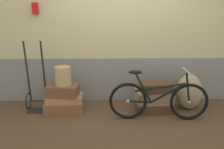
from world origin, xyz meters
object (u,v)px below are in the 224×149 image
object	(u,v)px
suitcase_1	(65,98)
burlap_sack	(189,92)
suitcase_0	(64,106)
luggage_trolley	(37,94)
suitcase_2	(63,91)
suitcase_4	(153,96)
suitcase_5	(156,87)
suitcase_3	(154,106)
bicycle	(158,100)
wicker_basket	(63,76)

from	to	relation	value
suitcase_1	burlap_sack	xyz separation A→B (m)	(2.20, 0.05, 0.09)
suitcase_0	luggage_trolley	world-z (taller)	luggage_trolley
suitcase_0	suitcase_2	xyz separation A→B (m)	(0.00, -0.02, 0.30)
suitcase_4	suitcase_5	xyz separation A→B (m)	(0.03, -0.03, 0.18)
suitcase_5	burlap_sack	world-z (taller)	burlap_sack
suitcase_1	luggage_trolley	bearing A→B (deg)	168.20
suitcase_3	bicycle	size ratio (longest dim) A/B	0.40
suitcase_2	suitcase_3	xyz separation A→B (m)	(1.59, 0.02, -0.31)
burlap_sack	wicker_basket	bearing A→B (deg)	-178.72
suitcase_1	bicycle	distance (m)	1.60
suitcase_5	wicker_basket	size ratio (longest dim) A/B	1.57
suitcase_1	suitcase_5	size ratio (longest dim) A/B	1.22
suitcase_1	suitcase_5	distance (m)	1.60
suitcase_2	luggage_trolley	world-z (taller)	luggage_trolley
suitcase_3	suitcase_5	distance (m)	0.36
suitcase_5	bicycle	xyz separation A→B (m)	(-0.03, -0.35, -0.11)
suitcase_0	suitcase_2	size ratio (longest dim) A/B	1.26
suitcase_1	suitcase_2	world-z (taller)	suitcase_2
luggage_trolley	burlap_sack	bearing A→B (deg)	-1.00
suitcase_0	suitcase_5	size ratio (longest dim) A/B	1.31
suitcase_1	suitcase_4	bearing A→B (deg)	-1.08
wicker_basket	suitcase_0	bearing A→B (deg)	-156.22
luggage_trolley	bicycle	size ratio (longest dim) A/B	0.77
suitcase_0	suitcase_4	distance (m)	1.58
suitcase_1	luggage_trolley	size ratio (longest dim) A/B	0.50
wicker_basket	luggage_trolley	xyz separation A→B (m)	(-0.50, 0.10, -0.35)
suitcase_2	suitcase_3	size ratio (longest dim) A/B	0.82
burlap_sack	bicycle	world-z (taller)	bicycle
bicycle	suitcase_3	bearing A→B (deg)	87.75
suitcase_0	suitcase_1	size ratio (longest dim) A/B	1.08
suitcase_5	luggage_trolley	distance (m)	2.09
luggage_trolley	wicker_basket	bearing A→B (deg)	-10.99
suitcase_1	suitcase_4	xyz separation A→B (m)	(1.55, -0.00, 0.03)
suitcase_2	burlap_sack	xyz separation A→B (m)	(2.22, 0.08, -0.06)
luggage_trolley	bicycle	bearing A→B (deg)	-12.87
suitcase_1	burlap_sack	distance (m)	2.20
suitcase_4	suitcase_3	bearing A→B (deg)	-35.41
wicker_basket	bicycle	size ratio (longest dim) A/B	0.20
suitcase_4	burlap_sack	xyz separation A→B (m)	(0.65, 0.05, 0.06)
wicker_basket	suitcase_4	bearing A→B (deg)	0.02
suitcase_3	suitcase_5	size ratio (longest dim) A/B	1.26
suitcase_3	luggage_trolley	world-z (taller)	luggage_trolley
bicycle	suitcase_2	bearing A→B (deg)	167.64
suitcase_1	wicker_basket	distance (m)	0.41
suitcase_4	burlap_sack	size ratio (longest dim) A/B	0.95
suitcase_1	suitcase_4	world-z (taller)	suitcase_4
suitcase_2	suitcase_4	bearing A→B (deg)	6.33
suitcase_1	bicycle	world-z (taller)	bicycle
suitcase_3	bicycle	distance (m)	0.45
suitcase_4	bicycle	distance (m)	0.38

